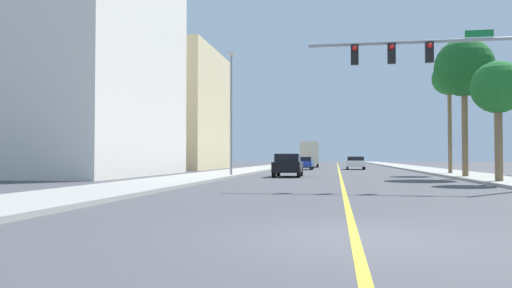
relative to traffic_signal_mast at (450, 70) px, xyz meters
name	(u,v)px	position (x,y,z in m)	size (l,w,h in m)	color
ground	(339,170)	(-4.32, 29.48, -4.88)	(192.00, 192.00, 0.00)	#47474C
sidewalk_left	(255,169)	(-13.08, 29.48, -4.81)	(3.95, 168.00, 0.15)	#9E9B93
sidewalk_right	(428,170)	(4.43, 29.48, -4.81)	(3.95, 168.00, 0.15)	#9E9B93
lane_marking_center	(339,170)	(-4.32, 29.48, -4.88)	(0.16, 144.00, 0.01)	yellow
building_left_near	(55,67)	(-25.19, 12.02, 3.18)	(15.07, 16.26, 16.12)	silver
building_left_far	(152,111)	(-25.28, 31.20, 1.71)	(15.25, 14.96, 13.19)	beige
traffic_signal_mast	(450,70)	(0.00, 0.00, 0.00)	(8.72, 0.36, 6.43)	gray
street_lamp	(231,107)	(-11.60, 11.12, -0.16)	(0.56, 0.28, 8.30)	gray
palm_near	(498,89)	(3.31, 4.77, -0.19)	(2.58, 2.58, 5.93)	brown
palm_mid	(464,68)	(3.27, 10.87, 1.96)	(3.59, 3.59, 8.55)	brown
palm_far	(449,80)	(3.74, 16.98, 2.21)	(2.51, 2.51, 8.32)	brown
car_blue	(304,163)	(-7.95, 30.45, -4.17)	(1.87, 3.90, 1.36)	#1E389E
car_white	(356,163)	(-2.53, 32.39, -4.14)	(2.05, 4.33, 1.39)	white
car_black	(288,165)	(-7.81, 11.66, -4.09)	(1.88, 4.02, 1.55)	black
delivery_truck	(310,154)	(-8.12, 44.26, -3.13)	(2.74, 9.01, 3.33)	silver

